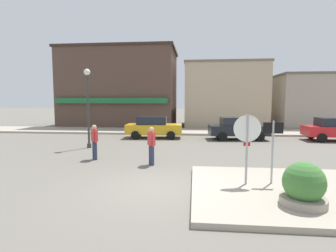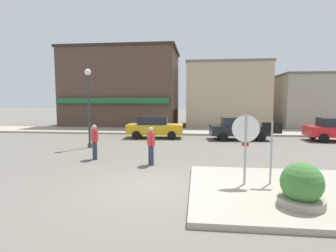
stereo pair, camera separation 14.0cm
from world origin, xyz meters
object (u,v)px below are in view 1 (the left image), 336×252
object	(u,v)px
lamp_post	(88,96)
pedestrian_crossing_near	(94,141)
planter	(304,189)
one_way_sign	(273,146)
parked_car_second	(238,128)
pedestrian_crossing_far	(151,145)
stop_sign	(247,140)
parked_car_nearest	(154,127)
parked_car_third	(336,129)

from	to	relation	value
lamp_post	pedestrian_crossing_near	bearing A→B (deg)	-63.04
planter	one_way_sign	bearing A→B (deg)	99.49
one_way_sign	parked_car_second	size ratio (longest dim) A/B	0.51
planter	pedestrian_crossing_far	xyz separation A→B (m)	(-4.47, 4.20, 0.31)
stop_sign	lamp_post	bearing A→B (deg)	140.39
lamp_post	pedestrian_crossing_near	world-z (taller)	lamp_post
one_way_sign	pedestrian_crossing_far	world-z (taller)	one_way_sign
stop_sign	one_way_sign	xyz separation A→B (m)	(0.81, 0.15, -0.19)
parked_car_second	parked_car_nearest	bearing A→B (deg)	178.33
pedestrian_crossing_far	parked_car_nearest	bearing A→B (deg)	98.29
one_way_sign	parked_car_third	bearing A→B (deg)	55.59
stop_sign	parked_car_nearest	bearing A→B (deg)	113.14
stop_sign	parked_car_nearest	size ratio (longest dim) A/B	0.56
parked_car_second	pedestrian_crossing_far	distance (m)	9.15
stop_sign	parked_car_second	bearing A→B (deg)	82.27
one_way_sign	lamp_post	xyz separation A→B (m)	(-8.43, 6.16, 1.63)
one_way_sign	parked_car_third	distance (m)	12.49
pedestrian_crossing_far	lamp_post	bearing A→B (deg)	139.37
pedestrian_crossing_near	lamp_post	bearing A→B (deg)	116.96
lamp_post	parked_car_nearest	distance (m)	5.73
stop_sign	pedestrian_crossing_near	bearing A→B (deg)	150.95
planter	pedestrian_crossing_far	world-z (taller)	pedestrian_crossing_far
parked_car_nearest	parked_car_third	xyz separation A→B (m)	(12.40, -0.18, 0.00)
lamp_post	parked_car_second	distance (m)	10.18
planter	pedestrian_crossing_far	size ratio (longest dim) A/B	0.76
lamp_post	pedestrian_crossing_far	xyz separation A→B (m)	(4.24, -3.64, -2.09)
one_way_sign	pedestrian_crossing_near	world-z (taller)	one_way_sign
planter	parked_car_third	distance (m)	13.76
parked_car_nearest	parked_car_third	bearing A→B (deg)	-0.85
parked_car_third	pedestrian_crossing_far	xyz separation A→B (m)	(-11.24, -7.78, 0.06)
parked_car_nearest	parked_car_second	bearing A→B (deg)	-1.67
stop_sign	parked_car_third	bearing A→B (deg)	53.05
parked_car_second	pedestrian_crossing_far	size ratio (longest dim) A/B	2.56
parked_car_third	pedestrian_crossing_near	size ratio (longest dim) A/B	2.50
lamp_post	parked_car_nearest	size ratio (longest dim) A/B	1.11
stop_sign	parked_car_third	xyz separation A→B (m)	(7.86, 10.45, -0.71)
pedestrian_crossing_near	parked_car_nearest	bearing A→B (deg)	77.41
pedestrian_crossing_far	planter	bearing A→B (deg)	-43.20
planter	pedestrian_crossing_far	distance (m)	6.14
one_way_sign	pedestrian_crossing_far	size ratio (longest dim) A/B	1.30
stop_sign	one_way_sign	bearing A→B (deg)	10.80
planter	lamp_post	distance (m)	11.96
stop_sign	pedestrian_crossing_far	xyz separation A→B (m)	(-3.39, 2.67, -0.65)
pedestrian_crossing_far	stop_sign	bearing A→B (deg)	-38.28
pedestrian_crossing_far	parked_car_second	bearing A→B (deg)	58.32
parked_car_nearest	parked_car_second	world-z (taller)	same
one_way_sign	planter	distance (m)	1.87
stop_sign	parked_car_nearest	xyz separation A→B (m)	(-4.54, 10.63, -0.71)
planter	pedestrian_crossing_near	distance (m)	8.78
pedestrian_crossing_near	pedestrian_crossing_far	xyz separation A→B (m)	(2.77, -0.75, 0.00)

